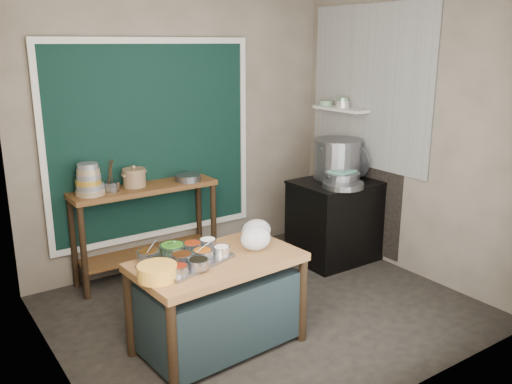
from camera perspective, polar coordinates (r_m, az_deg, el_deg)
floor at (r=4.97m, az=0.89°, el=-12.39°), size 3.50×3.00×0.02m
back_wall at (r=5.76m, az=-7.81°, el=6.23°), size 3.50×0.02×2.80m
left_wall at (r=3.78m, az=-21.37°, el=0.40°), size 0.02×3.00×2.80m
right_wall at (r=5.67m, az=15.70°, el=5.65°), size 0.02×3.00×2.80m
curtain_panel at (r=5.59m, az=-10.81°, el=5.30°), size 2.10×0.02×1.90m
curtain_frame at (r=5.58m, az=-10.77°, el=5.28°), size 2.22×0.03×2.02m
tile_panel at (r=5.96m, az=11.78°, el=10.72°), size 0.02×1.70×1.70m
soot_patch at (r=6.23m, az=10.57°, el=0.23°), size 0.01×1.30×1.30m
wall_shelf at (r=6.13m, az=8.92°, el=8.63°), size 0.22×0.70×0.03m
prep_table at (r=4.25m, az=-4.00°, el=-11.65°), size 1.30×0.80×0.75m
back_counter at (r=5.56m, az=-11.45°, el=-4.12°), size 1.45×0.40×0.95m
stove_block at (r=5.98m, az=8.46°, el=-3.08°), size 0.90×0.68×0.85m
stove_top at (r=5.86m, az=8.63°, el=1.00°), size 0.92×0.69×0.03m
condiment_tray at (r=4.04m, az=-7.35°, el=-7.22°), size 0.71×0.60×0.03m
condiment_bowls at (r=4.02m, az=-7.81°, el=-6.60°), size 0.66×0.51×0.08m
yellow_basin at (r=3.79m, az=-10.36°, el=-8.29°), size 0.29×0.29×0.10m
saucepan at (r=4.44m, az=-0.22°, el=-4.34°), size 0.28×0.28×0.11m
plastic_bag_a at (r=4.22m, az=-0.04°, el=-4.90°), size 0.31×0.29×0.18m
plastic_bag_b at (r=4.38m, az=0.03°, el=-4.11°), size 0.28×0.26×0.19m
bowl_stack at (r=5.21m, az=-17.17°, el=1.11°), size 0.27×0.27×0.30m
utensil_cup at (r=5.30m, az=-14.98°, el=0.57°), size 0.19×0.19×0.09m
ceramic_crock at (r=5.41m, az=-12.69°, el=1.38°), size 0.29×0.29×0.16m
wide_bowl at (r=5.55m, az=-7.17°, el=1.50°), size 0.27×0.27×0.07m
stock_pot at (r=5.94m, az=8.55°, el=3.48°), size 0.58×0.58×0.43m
pot_lid at (r=5.98m, az=10.23°, el=3.35°), size 0.17×0.42×0.40m
steamer at (r=5.74m, az=9.05°, el=1.47°), size 0.40×0.40×0.12m
green_cloth at (r=5.72m, az=9.08°, el=2.16°), size 0.28×0.23×0.02m
shallow_pan at (r=5.60m, az=9.15°, el=0.75°), size 0.55×0.55×0.06m
shelf_bowl_stack at (r=6.10m, az=9.16°, el=9.23°), size 0.14×0.14×0.11m
shelf_bowl_green at (r=6.30m, az=7.40°, el=9.27°), size 0.20×0.20×0.06m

